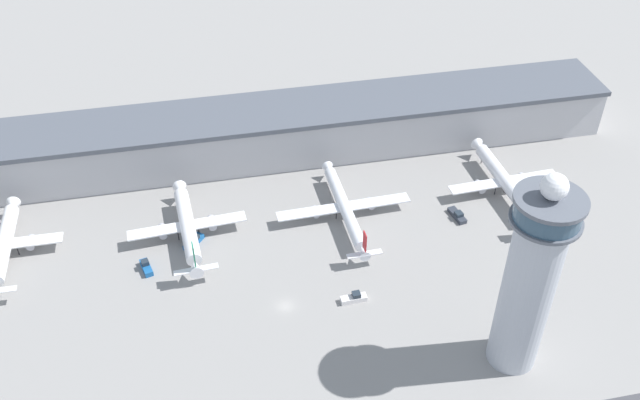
{
  "coord_description": "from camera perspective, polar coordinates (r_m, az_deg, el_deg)",
  "views": [
    {
      "loc": [
        -17.2,
        -129.62,
        142.27
      ],
      "look_at": [
        14.93,
        26.33,
        13.31
      ],
      "focal_mm": 40.0,
      "sensor_mm": 36.0,
      "label": 1
    }
  ],
  "objects": [
    {
      "name": "service_truck_baggage",
      "position": [
        207.83,
        -13.73,
        -5.22
      ],
      "size": [
        3.89,
        6.91,
        2.97
      ],
      "color": "black",
      "rests_on": "ground"
    },
    {
      "name": "airplane_gate_alpha",
      "position": [
        222.61,
        -23.94,
        -3.3
      ],
      "size": [
        31.91,
        39.75,
        13.62
      ],
      "color": "white",
      "rests_on": "ground"
    },
    {
      "name": "service_truck_water",
      "position": [
        223.03,
        10.93,
        -1.2
      ],
      "size": [
        3.93,
        8.03,
        2.43
      ],
      "color": "black",
      "rests_on": "ground"
    },
    {
      "name": "service_truck_fuel",
      "position": [
        213.17,
        -10.06,
        -3.27
      ],
      "size": [
        6.65,
        7.37,
        2.7
      ],
      "color": "black",
      "rests_on": "ground"
    },
    {
      "name": "airplane_gate_charlie",
      "position": [
        216.84,
        1.99,
        -0.62
      ],
      "size": [
        41.71,
        44.68,
        11.84
      ],
      "color": "silver",
      "rests_on": "ground"
    },
    {
      "name": "terminal_building",
      "position": [
        240.53,
        -5.62,
        5.21
      ],
      "size": [
        245.92,
        25.0,
        18.21
      ],
      "color": "#B2B2B7",
      "rests_on": "ground"
    },
    {
      "name": "control_tower",
      "position": [
        168.38,
        16.48,
        -6.06
      ],
      "size": [
        15.55,
        15.55,
        56.67
      ],
      "color": "#ADB2BC",
      "rests_on": "ground"
    },
    {
      "name": "ground_plane",
      "position": [
        193.24,
        -2.79,
        -8.47
      ],
      "size": [
        1000.0,
        1000.0,
        0.0
      ],
      "primitive_type": "plane",
      "color": "gray"
    },
    {
      "name": "airplane_gate_bravo",
      "position": [
        212.72,
        -10.56,
        -2.08
      ],
      "size": [
        35.07,
        40.47,
        14.08
      ],
      "color": "white",
      "rests_on": "ground"
    },
    {
      "name": "service_truck_catering",
      "position": [
        193.8,
        2.74,
        -7.85
      ],
      "size": [
        7.2,
        2.56,
        2.89
      ],
      "color": "black",
      "rests_on": "ground"
    },
    {
      "name": "airplane_gate_delta",
      "position": [
        233.44,
        14.63,
        1.4
      ],
      "size": [
        36.77,
        45.06,
        13.67
      ],
      "color": "white",
      "rests_on": "ground"
    }
  ]
}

